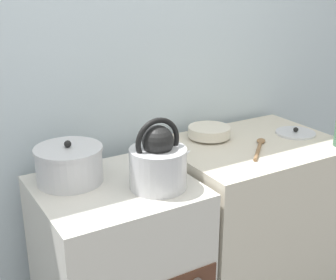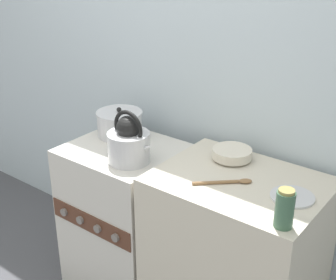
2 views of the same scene
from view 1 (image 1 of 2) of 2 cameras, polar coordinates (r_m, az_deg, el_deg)
wall_back at (r=2.05m, az=-11.50°, el=7.76°), size 7.00×0.06×2.50m
counter at (r=2.37m, az=9.71°, el=-10.89°), size 0.78×0.60×0.93m
kettle at (r=1.74m, az=-1.16°, el=-2.65°), size 0.27×0.22×0.28m
cooking_pot at (r=1.84m, az=-11.94°, el=-2.94°), size 0.26×0.26×0.17m
enamel_bowl at (r=2.20m, az=5.05°, el=1.01°), size 0.20×0.20×0.06m
loose_pot_lid at (r=2.34m, az=15.28°, el=0.85°), size 0.19×0.19×0.03m
wooden_spoon at (r=2.11m, az=11.06°, el=-0.81°), size 0.22×0.21×0.02m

